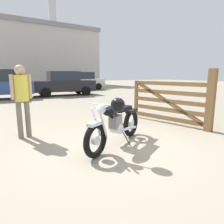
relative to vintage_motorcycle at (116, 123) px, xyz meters
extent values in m
plane|color=gray|center=(0.19, -0.17, -0.49)|extent=(80.00, 80.00, 0.00)
torus|color=black|center=(-0.59, -0.31, -0.17)|extent=(0.61, 0.42, 0.64)
cylinder|color=silver|center=(-0.59, -0.31, -0.17)|extent=(0.20, 0.16, 0.18)
torus|color=black|center=(0.66, 0.41, -0.17)|extent=(0.61, 0.42, 0.64)
cylinder|color=silver|center=(0.66, 0.41, -0.17)|extent=(0.20, 0.16, 0.18)
cube|color=silver|center=(-0.59, -0.31, 0.13)|extent=(0.38, 0.29, 0.06)
cube|color=black|center=(0.67, 0.42, 0.12)|extent=(0.41, 0.31, 0.07)
cylinder|color=silver|center=(-0.44, -0.31, 0.11)|extent=(0.26, 0.17, 0.58)
cylinder|color=silver|center=(-0.52, -0.18, 0.11)|extent=(0.26, 0.17, 0.58)
sphere|color=silver|center=(-0.44, -0.23, 0.35)|extent=(0.17, 0.17, 0.17)
cylinder|color=silver|center=(-0.37, -0.19, 0.42)|extent=(0.34, 0.55, 0.03)
sphere|color=black|center=(-0.22, -0.45, 0.44)|extent=(0.25, 0.25, 0.25)
cylinder|color=black|center=(-0.02, 0.02, 0.09)|extent=(0.68, 0.43, 0.47)
ellipsoid|color=black|center=(-0.12, -0.04, 0.27)|extent=(0.56, 0.45, 0.20)
cube|color=black|center=(0.28, 0.19, 0.24)|extent=(0.57, 0.44, 0.09)
cube|color=slate|center=(0.02, 0.04, 0.02)|extent=(0.32, 0.29, 0.26)
cylinder|color=silver|center=(0.05, 0.06, -0.13)|extent=(0.29, 0.28, 0.22)
cylinder|color=silver|center=(0.43, 0.16, -0.21)|extent=(0.64, 0.40, 0.14)
cylinder|color=silver|center=(0.33, 0.34, -0.21)|extent=(0.64, 0.40, 0.14)
cylinder|color=black|center=(0.22, -0.04, -0.33)|extent=(0.14, 0.21, 0.33)
cube|color=brown|center=(2.65, -0.22, 0.31)|extent=(0.22, 0.22, 1.60)
cube|color=brown|center=(2.03, 2.10, 0.16)|extent=(0.10, 0.12, 1.20)
cube|color=brown|center=(2.34, 0.94, -0.34)|extent=(0.70, 2.34, 0.11)
cube|color=brown|center=(2.34, 0.94, -0.08)|extent=(0.70, 2.34, 0.11)
cube|color=brown|center=(2.34, 0.94, 0.18)|extent=(0.70, 2.34, 0.11)
cube|color=brown|center=(2.34, 0.94, 0.44)|extent=(0.70, 2.34, 0.11)
cube|color=brown|center=(2.34, 0.94, 0.70)|extent=(0.70, 2.34, 0.11)
cube|color=brown|center=(2.34, 0.94, 0.16)|extent=(0.65, 2.14, 1.08)
cylinder|color=#706656|center=(-1.65, 1.52, -0.06)|extent=(0.12, 0.12, 0.86)
cylinder|color=#706656|center=(-1.47, 1.56, -0.06)|extent=(0.12, 0.12, 0.86)
cylinder|color=gold|center=(-1.56, 1.54, 0.66)|extent=(0.30, 0.30, 0.58)
cylinder|color=tan|center=(-1.75, 1.50, 0.69)|extent=(0.08, 0.08, 0.55)
cylinder|color=tan|center=(-1.38, 1.57, 0.69)|extent=(0.08, 0.08, 0.55)
sphere|color=tan|center=(-1.56, 1.54, 1.06)|extent=(0.22, 0.22, 0.22)
cylinder|color=black|center=(3.28, 11.38, -0.18)|extent=(0.63, 0.22, 0.62)
cylinder|color=black|center=(3.23, 9.66, -0.18)|extent=(0.63, 0.22, 0.62)
cylinder|color=black|center=(0.58, 11.45, -0.18)|extent=(0.63, 0.22, 0.62)
cylinder|color=black|center=(0.53, 9.73, -0.18)|extent=(0.63, 0.22, 0.62)
cube|color=black|center=(1.90, 10.55, 0.18)|extent=(4.25, 1.84, 0.72)
cube|color=#232833|center=(1.90, 10.55, 0.86)|extent=(2.04, 1.62, 0.64)
cylinder|color=black|center=(-0.93, 11.01, -0.17)|extent=(0.66, 0.26, 0.64)
cylinder|color=black|center=(-1.08, 9.25, -0.17)|extent=(0.66, 0.26, 0.64)
cylinder|color=black|center=(6.11, 15.68, -0.18)|extent=(0.63, 0.24, 0.62)
cylinder|color=black|center=(6.22, 13.96, -0.18)|extent=(0.63, 0.24, 0.62)
cylinder|color=black|center=(3.42, 15.51, -0.18)|extent=(0.63, 0.24, 0.62)
cylinder|color=black|center=(3.53, 13.79, -0.18)|extent=(0.63, 0.24, 0.62)
cube|color=beige|center=(4.82, 14.74, 0.18)|extent=(4.30, 1.98, 0.72)
cube|color=#232833|center=(4.82, 14.74, 0.86)|extent=(2.09, 1.68, 0.64)
cube|color=beige|center=(1.42, 27.22, 2.99)|extent=(17.24, 13.82, 6.96)
cube|color=gray|center=(1.42, 27.22, 6.72)|extent=(17.56, 14.14, 0.50)
cylinder|color=beige|center=(5.47, 27.55, 10.51)|extent=(1.10, 1.10, 8.09)
camera|label=1|loc=(-1.96, -3.35, 0.96)|focal=31.81mm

